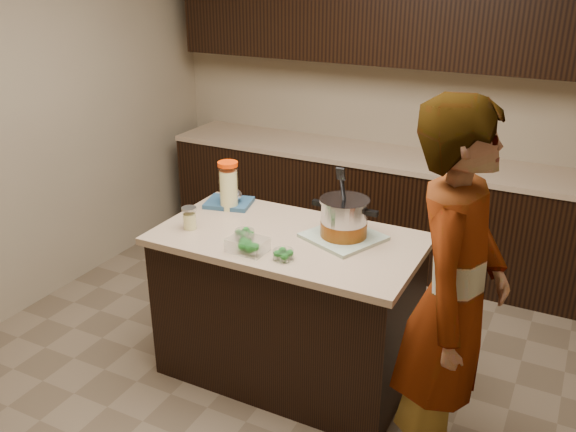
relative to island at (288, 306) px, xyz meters
name	(u,v)px	position (x,y,z in m)	size (l,w,h in m)	color
ground_plane	(288,371)	(0.00, 0.00, -0.45)	(4.00, 4.00, 0.00)	brown
room_shell	(288,88)	(0.00, 0.00, 1.26)	(4.04, 4.04, 2.72)	tan
back_cabinets	(389,148)	(0.00, 1.74, 0.49)	(3.60, 0.63, 2.33)	black
island	(288,306)	(0.00, 0.00, 0.00)	(1.46, 0.81, 0.90)	black
dish_towel	(343,237)	(0.28, 0.11, 0.46)	(0.36, 0.36, 0.02)	#567750
stock_pot	(344,220)	(0.28, 0.11, 0.56)	(0.37, 0.27, 0.38)	#B7B7BC
lemonade_pitcher	(229,188)	(-0.50, 0.19, 0.58)	(0.15, 0.15, 0.29)	#F1E893
mason_jar	(190,219)	(-0.54, -0.16, 0.51)	(0.10, 0.10, 0.14)	#F1E893
broccoli_tub_left	(245,235)	(-0.19, -0.14, 0.47)	(0.11, 0.11, 0.05)	silver
broccoli_tub_right	(283,255)	(0.11, -0.26, 0.47)	(0.14, 0.14, 0.05)	silver
broccoli_tub_rect	(248,245)	(-0.10, -0.26, 0.48)	(0.21, 0.16, 0.07)	silver
blue_tray	(230,200)	(-0.53, 0.25, 0.48)	(0.32, 0.28, 0.10)	navy
person	(453,304)	(0.98, -0.34, 0.47)	(0.67, 0.44, 1.84)	gray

